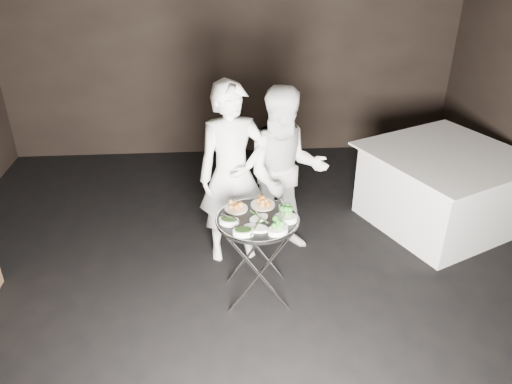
{
  "coord_description": "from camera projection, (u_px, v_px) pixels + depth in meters",
  "views": [
    {
      "loc": [
        -0.14,
        -3.07,
        2.9
      ],
      "look_at": [
        0.12,
        0.5,
        0.95
      ],
      "focal_mm": 35.0,
      "sensor_mm": 36.0,
      "label": 1
    }
  ],
  "objects": [
    {
      "name": "asparagus_plate_a",
      "position": [
        259.0,
        217.0,
        4.01
      ],
      "size": [
        0.2,
        0.17,
        0.03
      ],
      "rotation": [
        0.0,
        0.0,
        0.56
      ],
      "color": "white",
      "rests_on": "serving_tray"
    },
    {
      "name": "tray_stand",
      "position": [
        257.0,
        255.0,
        4.19
      ],
      "size": [
        0.52,
        0.44,
        0.77
      ],
      "rotation": [
        0.0,
        0.0,
        -0.07
      ],
      "color": "silver",
      "rests_on": "floor"
    },
    {
      "name": "wall_back",
      "position": [
        230.0,
        44.0,
        6.45
      ],
      "size": [
        6.0,
        0.05,
        3.0
      ],
      "primitive_type": "cube",
      "color": "black",
      "rests_on": "floor"
    },
    {
      "name": "greens_bowl",
      "position": [
        285.0,
        207.0,
        4.13
      ],
      "size": [
        0.11,
        0.11,
        0.07
      ],
      "rotation": [
        0.0,
        0.0,
        -0.23
      ],
      "color": "white",
      "rests_on": "serving_tray"
    },
    {
      "name": "serving_utensils",
      "position": [
        259.0,
        209.0,
        4.06
      ],
      "size": [
        0.58,
        0.41,
        0.01
      ],
      "color": "silver",
      "rests_on": "serving_tray"
    },
    {
      "name": "waiter_left",
      "position": [
        233.0,
        175.0,
        4.53
      ],
      "size": [
        0.69,
        0.51,
        1.74
      ],
      "primitive_type": "imported",
      "rotation": [
        0.0,
        0.0,
        0.16
      ],
      "color": "white",
      "rests_on": "floor"
    },
    {
      "name": "dining_table",
      "position": [
        442.0,
        189.0,
        5.26
      ],
      "size": [
        1.44,
        1.44,
        0.82
      ],
      "rotation": [
        0.0,
        0.0,
        0.43
      ],
      "color": "white",
      "rests_on": "floor"
    },
    {
      "name": "broccoli_bowl_b",
      "position": [
        278.0,
        230.0,
        3.82
      ],
      "size": [
        0.2,
        0.18,
        0.07
      ],
      "rotation": [
        0.0,
        0.0,
        0.41
      ],
      "color": "white",
      "rests_on": "serving_tray"
    },
    {
      "name": "asparagus_plate_b",
      "position": [
        256.0,
        227.0,
        3.88
      ],
      "size": [
        0.23,
        0.17,
        0.04
      ],
      "rotation": [
        0.0,
        0.0,
        -0.36
      ],
      "color": "white",
      "rests_on": "serving_tray"
    },
    {
      "name": "serving_tray",
      "position": [
        257.0,
        220.0,
        4.03
      ],
      "size": [
        0.68,
        0.68,
        0.04
      ],
      "color": "black",
      "rests_on": "tray_stand"
    },
    {
      "name": "spinach_bowl_b",
      "position": [
        243.0,
        231.0,
        3.8
      ],
      "size": [
        0.17,
        0.11,
        0.07
      ],
      "rotation": [
        0.0,
        0.0,
        -0.04
      ],
      "color": "white",
      "rests_on": "serving_tray"
    },
    {
      "name": "potato_plate_a",
      "position": [
        236.0,
        206.0,
        4.14
      ],
      "size": [
        0.19,
        0.19,
        0.07
      ],
      "rotation": [
        0.0,
        0.0,
        -0.22
      ],
      "color": "beige",
      "rests_on": "serving_tray"
    },
    {
      "name": "floor",
      "position": [
        246.0,
        326.0,
        4.1
      ],
      "size": [
        6.0,
        7.0,
        0.05
      ],
      "primitive_type": "cube",
      "color": "black",
      "rests_on": "ground"
    },
    {
      "name": "broccoli_bowl_a",
      "position": [
        286.0,
        217.0,
        3.98
      ],
      "size": [
        0.2,
        0.16,
        0.08
      ],
      "rotation": [
        0.0,
        0.0,
        -0.15
      ],
      "color": "white",
      "rests_on": "serving_tray"
    },
    {
      "name": "waiter_right",
      "position": [
        285.0,
        173.0,
        4.66
      ],
      "size": [
        0.83,
        0.67,
        1.65
      ],
      "primitive_type": "imported",
      "rotation": [
        0.0,
        0.0,
        0.05
      ],
      "color": "white",
      "rests_on": "floor"
    },
    {
      "name": "spinach_bowl_a",
      "position": [
        229.0,
        221.0,
        3.94
      ],
      "size": [
        0.19,
        0.16,
        0.07
      ],
      "rotation": [
        0.0,
        0.0,
        -0.37
      ],
      "color": "white",
      "rests_on": "serving_tray"
    },
    {
      "name": "potato_plate_b",
      "position": [
        263.0,
        202.0,
        4.19
      ],
      "size": [
        0.21,
        0.21,
        0.07
      ],
      "rotation": [
        0.0,
        0.0,
        0.32
      ],
      "color": "beige",
      "rests_on": "serving_tray"
    }
  ]
}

